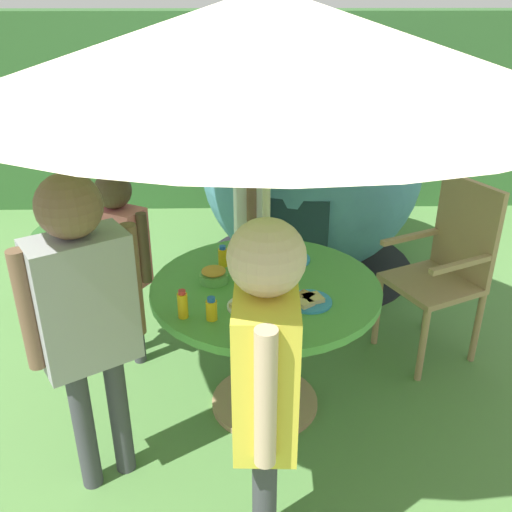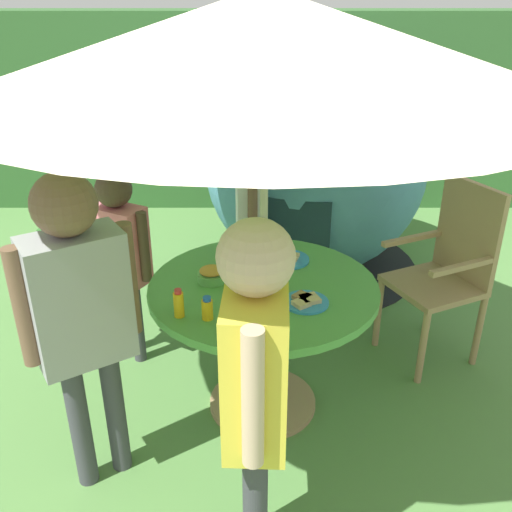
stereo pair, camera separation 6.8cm
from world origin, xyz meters
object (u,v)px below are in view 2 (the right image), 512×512
object	(u,v)px
potted_plant	(63,256)
child_in_grey_shirt	(81,299)
plate_far_left	(307,301)
juice_bottle_mid_left	(274,267)
garden_table	(265,314)
child_in_white_shirt	(253,212)
juice_bottle_front_edge	(181,304)
cup_near	(247,240)
child_in_pink_shirt	(122,244)
snack_bowl	(214,275)
child_in_yellow_shirt	(258,365)
juice_bottle_near_left	(262,319)
patio_umbrella	(267,40)
plate_near_right	(246,304)
juice_bottle_center_front	(224,256)
wooden_chair	(450,265)
plate_center_back	(289,259)
dome_tent	(317,166)
juice_bottle_mid_right	(209,309)

from	to	relation	value
potted_plant	child_in_grey_shirt	distance (m)	1.85
plate_far_left	juice_bottle_mid_left	xyz separation A→B (m)	(-0.15, 0.27, 0.04)
garden_table	child_in_white_shirt	bearing A→B (deg)	94.57
child_in_grey_shirt	potted_plant	bearing A→B (deg)	79.73
juice_bottle_front_edge	cup_near	world-z (taller)	juice_bottle_front_edge
child_in_pink_shirt	snack_bowl	distance (m)	0.67
child_in_yellow_shirt	juice_bottle_near_left	world-z (taller)	child_in_yellow_shirt
child_in_grey_shirt	cup_near	world-z (taller)	child_in_grey_shirt
plate_far_left	juice_bottle_front_edge	xyz separation A→B (m)	(-0.56, -0.11, 0.05)
child_in_white_shirt	child_in_pink_shirt	size ratio (longest dim) A/B	1.03
plate_far_left	juice_bottle_near_left	xyz separation A→B (m)	(-0.21, -0.21, 0.04)
patio_umbrella	juice_bottle_near_left	distance (m)	1.12
plate_near_right	cup_near	world-z (taller)	cup_near
patio_umbrella	juice_bottle_mid_left	distance (m)	1.06
snack_bowl	juice_bottle_near_left	xyz separation A→B (m)	(0.23, -0.43, 0.02)
child_in_grey_shirt	juice_bottle_mid_left	distance (m)	0.96
child_in_white_shirt	garden_table	bearing A→B (deg)	0.00
potted_plant	plate_far_left	distance (m)	2.11
child_in_grey_shirt	juice_bottle_mid_left	bearing A→B (deg)	3.25
child_in_yellow_shirt	plate_near_right	size ratio (longest dim) A/B	7.56
patio_umbrella	juice_bottle_center_front	world-z (taller)	patio_umbrella
wooden_chair	plate_far_left	bearing A→B (deg)	-77.40
child_in_pink_shirt	juice_bottle_front_edge	bearing A→B (deg)	-31.00
snack_bowl	wooden_chair	bearing A→B (deg)	19.34
child_in_pink_shirt	plate_center_back	world-z (taller)	child_in_pink_shirt
juice_bottle_near_left	potted_plant	bearing A→B (deg)	131.79
garden_table	child_in_yellow_shirt	size ratio (longest dim) A/B	0.78
garden_table	child_in_pink_shirt	world-z (taller)	child_in_pink_shirt
child_in_grey_shirt	plate_near_right	world-z (taller)	child_in_grey_shirt
snack_bowl	plate_near_right	xyz separation A→B (m)	(0.16, -0.25, -0.02)
cup_near	dome_tent	bearing A→B (deg)	68.05
juice_bottle_mid_right	juice_bottle_center_front	bearing A→B (deg)	86.28
plate_far_left	juice_bottle_center_front	size ratio (longest dim) A/B	1.83
child_in_yellow_shirt	juice_bottle_center_front	distance (m)	1.10
potted_plant	garden_table	bearing A→B (deg)	-39.40
child_in_white_shirt	plate_far_left	xyz separation A→B (m)	(0.26, -1.05, -0.02)
child_in_pink_shirt	juice_bottle_front_edge	xyz separation A→B (m)	(0.42, -0.72, 0.05)
snack_bowl	child_in_yellow_shirt	bearing A→B (deg)	-76.75
garden_table	child_in_grey_shirt	size ratio (longest dim) A/B	0.77
plate_center_back	juice_bottle_near_left	distance (m)	0.67
dome_tent	juice_bottle_center_front	bearing A→B (deg)	-98.14
child_in_white_shirt	plate_near_right	bearing A→B (deg)	-5.49
garden_table	child_in_grey_shirt	xyz separation A→B (m)	(-0.73, -0.47, 0.35)
potted_plant	cup_near	size ratio (longest dim) A/B	8.59
dome_tent	juice_bottle_front_edge	distance (m)	2.12
potted_plant	juice_bottle_near_left	xyz separation A→B (m)	(1.38, -1.54, 0.46)
potted_plant	juice_bottle_mid_left	world-z (taller)	juice_bottle_mid_left
patio_umbrella	plate_far_left	xyz separation A→B (m)	(0.19, -0.18, -1.09)
child_in_pink_shirt	plate_far_left	distance (m)	1.15
plate_near_right	juice_bottle_center_front	bearing A→B (deg)	106.78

